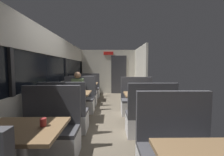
% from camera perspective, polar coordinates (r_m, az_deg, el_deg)
% --- Properties ---
extents(ground_plane, '(3.30, 9.20, 0.02)m').
position_cam_1_polar(ground_plane, '(3.94, -1.99, -16.78)').
color(ground_plane, '#665B4C').
extents(carriage_window_panel_left, '(0.09, 8.48, 2.30)m').
position_cam_1_polar(carriage_window_panel_left, '(3.99, -23.34, -0.35)').
color(carriage_window_panel_left, beige).
rests_on(carriage_window_panel_left, ground_plane).
extents(carriage_end_bulkhead, '(2.90, 0.11, 2.30)m').
position_cam_1_polar(carriage_end_bulkhead, '(7.88, -0.94, 2.33)').
color(carriage_end_bulkhead, beige).
rests_on(carriage_end_bulkhead, ground_plane).
extents(carriage_aisle_panel_right, '(0.08, 2.40, 2.30)m').
position_cam_1_polar(carriage_aisle_panel_right, '(6.82, 10.81, 2.06)').
color(carriage_aisle_panel_right, beige).
rests_on(carriage_aisle_panel_right, ground_plane).
extents(dining_table_near_window, '(0.90, 0.70, 0.74)m').
position_cam_1_polar(dining_table_near_window, '(2.01, -31.53, -18.72)').
color(dining_table_near_window, '#9E9EA3').
rests_on(dining_table_near_window, ground_plane).
extents(bench_near_window_facing_entry, '(0.95, 0.50, 1.10)m').
position_cam_1_polar(bench_near_window_facing_entry, '(2.71, -23.22, -19.51)').
color(bench_near_window_facing_entry, silver).
rests_on(bench_near_window_facing_entry, ground_plane).
extents(dining_table_mid_window, '(0.90, 0.70, 0.74)m').
position_cam_1_polar(dining_table_mid_window, '(4.05, -14.83, -6.78)').
color(dining_table_mid_window, '#9E9EA3').
rests_on(dining_table_mid_window, ground_plane).
extents(bench_mid_window_facing_end, '(0.95, 0.50, 1.10)m').
position_cam_1_polar(bench_mid_window_facing_end, '(3.47, -17.61, -14.01)').
color(bench_mid_window_facing_end, silver).
rests_on(bench_mid_window_facing_end, ground_plane).
extents(bench_mid_window_facing_entry, '(0.95, 0.50, 1.10)m').
position_cam_1_polar(bench_mid_window_facing_entry, '(4.78, -12.70, -8.86)').
color(bench_mid_window_facing_entry, silver).
rests_on(bench_mid_window_facing_entry, ground_plane).
extents(dining_table_far_window, '(0.90, 0.70, 0.74)m').
position_cam_1_polar(dining_table_far_window, '(6.24, -9.79, -2.83)').
color(dining_table_far_window, '#9E9EA3').
rests_on(dining_table_far_window, ground_plane).
extents(bench_far_window_facing_end, '(0.95, 0.50, 1.10)m').
position_cam_1_polar(bench_far_window_facing_end, '(5.61, -10.87, -6.88)').
color(bench_far_window_facing_end, silver).
rests_on(bench_far_window_facing_end, ground_plane).
extents(bench_far_window_facing_entry, '(0.95, 0.50, 1.10)m').
position_cam_1_polar(bench_far_window_facing_entry, '(6.97, -8.85, -4.67)').
color(bench_far_window_facing_entry, silver).
rests_on(bench_far_window_facing_entry, ground_plane).
extents(dining_table_rear_aisle, '(0.90, 0.70, 0.74)m').
position_cam_1_polar(dining_table_rear_aisle, '(3.82, 11.65, -7.38)').
color(dining_table_rear_aisle, '#9E9EA3').
rests_on(dining_table_rear_aisle, ground_plane).
extents(bench_rear_aisle_facing_end, '(0.95, 0.50, 1.10)m').
position_cam_1_polar(bench_rear_aisle_facing_end, '(3.25, 14.31, -15.24)').
color(bench_rear_aisle_facing_end, silver).
rests_on(bench_rear_aisle_facing_end, ground_plane).
extents(bench_rear_aisle_facing_entry, '(0.95, 0.50, 1.10)m').
position_cam_1_polar(bench_rear_aisle_facing_entry, '(4.55, 9.67, -9.46)').
color(bench_rear_aisle_facing_entry, silver).
rests_on(bench_rear_aisle_facing_entry, ground_plane).
extents(seated_passenger, '(0.47, 0.55, 1.26)m').
position_cam_1_polar(seated_passenger, '(4.66, -12.93, -6.56)').
color(seated_passenger, '#26262D').
rests_on(seated_passenger, ground_plane).
extents(coffee_cup_primary, '(0.07, 0.07, 0.09)m').
position_cam_1_polar(coffee_cup_primary, '(1.90, -24.98, -15.17)').
color(coffee_cup_primary, '#B23333').
rests_on(coffee_cup_primary, dining_table_near_window).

